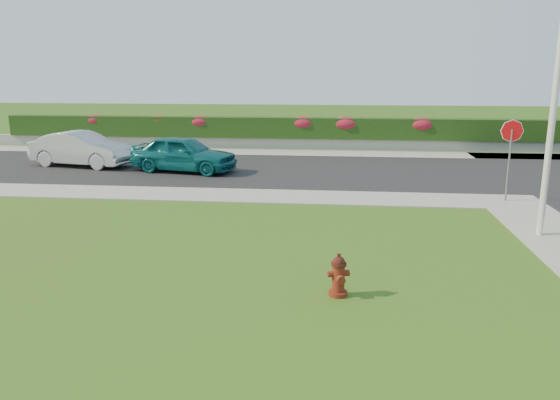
# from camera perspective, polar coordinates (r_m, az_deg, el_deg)

# --- Properties ---
(ground) EXTENTS (120.00, 120.00, 0.00)m
(ground) POSITION_cam_1_polar(r_m,az_deg,el_deg) (9.84, -2.58, -11.63)
(ground) COLOR black
(ground) RESTS_ON ground
(street_far) EXTENTS (26.00, 8.00, 0.04)m
(street_far) POSITION_cam_1_polar(r_m,az_deg,el_deg) (24.04, -9.42, 3.29)
(street_far) COLOR black
(street_far) RESTS_ON ground
(sidewalk_far) EXTENTS (24.00, 2.00, 0.04)m
(sidewalk_far) POSITION_cam_1_polar(r_m,az_deg,el_deg) (19.72, -16.05, 0.74)
(sidewalk_far) COLOR gray
(sidewalk_far) RESTS_ON ground
(curb_corner) EXTENTS (2.00, 2.00, 0.04)m
(curb_corner) POSITION_cam_1_polar(r_m,az_deg,el_deg) (19.13, 23.00, -0.19)
(curb_corner) COLOR gray
(curb_corner) RESTS_ON ground
(sidewalk_beyond) EXTENTS (34.00, 2.00, 0.04)m
(sidewalk_beyond) POSITION_cam_1_polar(r_m,az_deg,el_deg) (28.22, 1.18, 4.95)
(sidewalk_beyond) COLOR gray
(sidewalk_beyond) RESTS_ON ground
(retaining_wall) EXTENTS (34.00, 0.40, 0.60)m
(retaining_wall) POSITION_cam_1_polar(r_m,az_deg,el_deg) (29.66, 1.43, 5.91)
(retaining_wall) COLOR gray
(retaining_wall) RESTS_ON ground
(hedge) EXTENTS (32.00, 0.90, 1.10)m
(hedge) POSITION_cam_1_polar(r_m,az_deg,el_deg) (29.66, 1.45, 7.56)
(hedge) COLOR black
(hedge) RESTS_ON retaining_wall
(fire_hydrant) EXTENTS (0.43, 0.41, 0.83)m
(fire_hydrant) POSITION_cam_1_polar(r_m,az_deg,el_deg) (10.41, 6.13, -7.89)
(fire_hydrant) COLOR #50190C
(fire_hydrant) RESTS_ON ground
(sedan_teal) EXTENTS (4.68, 2.63, 1.50)m
(sedan_teal) POSITION_cam_1_polar(r_m,az_deg,el_deg) (23.10, -10.03, 4.80)
(sedan_teal) COLOR #0C575D
(sedan_teal) RESTS_ON street_far
(sedan_silver) EXTENTS (4.79, 2.50, 1.50)m
(sedan_silver) POSITION_cam_1_polar(r_m,az_deg,el_deg) (25.61, -20.01, 5.03)
(sedan_silver) COLOR #B5B7BD
(sedan_silver) RESTS_ON street_far
(utility_pole) EXTENTS (0.16, 0.16, 5.89)m
(utility_pole) POSITION_cam_1_polar(r_m,az_deg,el_deg) (15.09, 26.56, 7.38)
(utility_pole) COLOR silver
(utility_pole) RESTS_ON ground
(stop_sign) EXTENTS (0.73, 0.06, 2.66)m
(stop_sign) POSITION_cam_1_polar(r_m,az_deg,el_deg) (18.86, 23.00, 5.72)
(stop_sign) COLOR slate
(stop_sign) RESTS_ON ground
(flower_clump_a) EXTENTS (1.23, 0.79, 0.61)m
(flower_clump_a) POSITION_cam_1_polar(r_m,az_deg,el_deg) (32.38, -18.77, 7.90)
(flower_clump_a) COLOR #B91F39
(flower_clump_a) RESTS_ON hedge
(flower_clump_b) EXTENTS (1.11, 0.71, 0.55)m
(flower_clump_b) POSITION_cam_1_polar(r_m,az_deg,el_deg) (31.03, -12.54, 8.12)
(flower_clump_b) COLOR #B91F39
(flower_clump_b) RESTS_ON hedge
(flower_clump_c) EXTENTS (1.35, 0.87, 0.67)m
(flower_clump_c) POSITION_cam_1_polar(r_m,az_deg,el_deg) (30.38, -8.33, 8.10)
(flower_clump_c) COLOR #B91F39
(flower_clump_c) RESTS_ON hedge
(flower_clump_d) EXTENTS (1.42, 0.91, 0.71)m
(flower_clump_d) POSITION_cam_1_polar(r_m,az_deg,el_deg) (29.50, 2.42, 8.04)
(flower_clump_d) COLOR #B91F39
(flower_clump_d) RESTS_ON hedge
(flower_clump_e) EXTENTS (1.51, 0.97, 0.75)m
(flower_clump_e) POSITION_cam_1_polar(r_m,az_deg,el_deg) (29.44, 6.87, 7.92)
(flower_clump_e) COLOR #B91F39
(flower_clump_e) RESTS_ON hedge
(flower_clump_f) EXTENTS (1.50, 0.96, 0.75)m
(flower_clump_f) POSITION_cam_1_polar(r_m,az_deg,el_deg) (29.76, 14.56, 7.65)
(flower_clump_f) COLOR #B91F39
(flower_clump_f) RESTS_ON hedge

